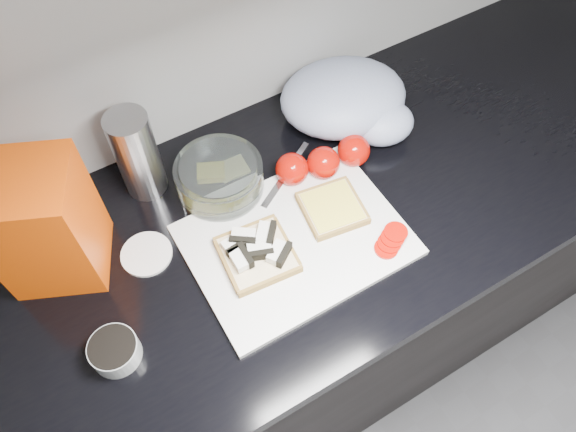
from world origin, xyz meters
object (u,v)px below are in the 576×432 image
at_px(cutting_board, 296,240).
at_px(steel_canister, 137,155).
at_px(bread_bag, 43,225).
at_px(glass_bowl, 220,179).

distance_m(cutting_board, steel_canister, 0.34).
xyz_separation_m(cutting_board, bread_bag, (-0.39, 0.18, 0.12)).
distance_m(bread_bag, steel_canister, 0.22).
bearing_deg(glass_bowl, bread_bag, 179.95).
bearing_deg(bread_bag, glass_bowl, 23.95).
height_order(cutting_board, bread_bag, bread_bag).
relative_size(cutting_board, glass_bowl, 2.30).
xyz_separation_m(cutting_board, glass_bowl, (-0.07, 0.18, 0.03)).
bearing_deg(cutting_board, bread_bag, 154.85).
xyz_separation_m(bread_bag, steel_canister, (0.20, 0.09, -0.03)).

